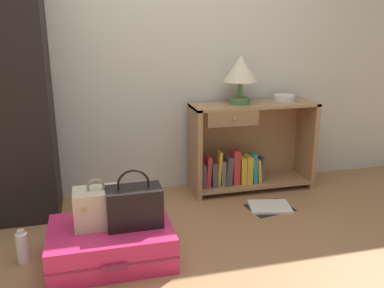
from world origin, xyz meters
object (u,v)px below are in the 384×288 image
(bowl, at_px, (284,98))
(open_book_on_floor, at_px, (270,207))
(train_case, at_px, (97,207))
(bottle, at_px, (23,247))
(suitcase_large, at_px, (111,243))
(table_lamp, at_px, (241,72))
(bookshelf, at_px, (247,149))
(handbag, at_px, (134,206))

(bowl, xyz_separation_m, open_book_on_floor, (-0.30, -0.46, -0.76))
(train_case, distance_m, bottle, 0.51)
(suitcase_large, distance_m, train_case, 0.24)
(table_lamp, distance_m, train_case, 1.61)
(open_book_on_floor, bearing_deg, bookshelf, 93.83)
(bowl, bearing_deg, table_lamp, -177.77)
(table_lamp, bearing_deg, bowl, 2.23)
(table_lamp, relative_size, suitcase_large, 0.53)
(table_lamp, relative_size, train_case, 1.30)
(handbag, bearing_deg, bowl, 32.95)
(bookshelf, relative_size, table_lamp, 2.71)
(bookshelf, height_order, suitcase_large, bookshelf)
(suitcase_large, distance_m, bottle, 0.52)
(bottle, relative_size, open_book_on_floor, 0.58)
(bookshelf, xyz_separation_m, bowl, (0.33, 0.02, 0.42))
(train_case, height_order, open_book_on_floor, train_case)
(bookshelf, height_order, bottle, bookshelf)
(suitcase_large, bearing_deg, bowl, 30.00)
(table_lamp, distance_m, bottle, 2.03)
(bowl, relative_size, bottle, 0.86)
(open_book_on_floor, bearing_deg, bottle, -169.38)
(bookshelf, bearing_deg, suitcase_large, -144.38)
(bowl, relative_size, train_case, 0.61)
(suitcase_large, xyz_separation_m, train_case, (-0.07, 0.04, 0.22))
(bookshelf, xyz_separation_m, suitcase_large, (-1.21, -0.87, -0.24))
(suitcase_large, relative_size, bottle, 3.46)
(bowl, xyz_separation_m, train_case, (-1.61, -0.85, -0.44))
(handbag, distance_m, open_book_on_floor, 1.22)
(handbag, relative_size, open_book_on_floor, 0.96)
(train_case, bearing_deg, handbag, -13.39)
(bookshelf, height_order, train_case, bookshelf)
(bookshelf, distance_m, open_book_on_floor, 0.56)
(handbag, height_order, bottle, handbag)
(suitcase_large, xyz_separation_m, bottle, (-0.51, 0.10, -0.01))
(bowl, height_order, train_case, bowl)
(bookshelf, distance_m, handbag, 1.38)
(bowl, distance_m, bottle, 2.30)
(open_book_on_floor, bearing_deg, bowl, 56.78)
(table_lamp, bearing_deg, bottle, -154.85)
(handbag, bearing_deg, bottle, 170.21)
(suitcase_large, height_order, bottle, suitcase_large)
(bowl, bearing_deg, train_case, -152.05)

